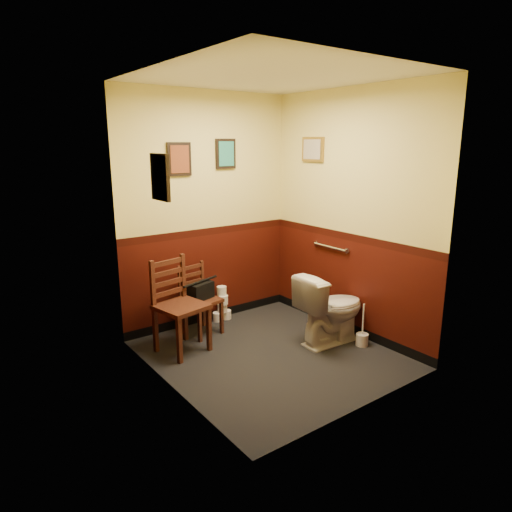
# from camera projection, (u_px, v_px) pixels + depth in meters

# --- Properties ---
(floor) EXTENTS (2.20, 2.40, 0.00)m
(floor) POSITION_uv_depth(u_px,v_px,m) (270.00, 355.00, 4.70)
(floor) COLOR black
(floor) RESTS_ON ground
(ceiling) EXTENTS (2.20, 2.40, 0.00)m
(ceiling) POSITION_uv_depth(u_px,v_px,m) (273.00, 76.00, 4.05)
(ceiling) COLOR silver
(ceiling) RESTS_ON ground
(wall_back) EXTENTS (2.20, 0.00, 2.70)m
(wall_back) POSITION_uv_depth(u_px,v_px,m) (208.00, 211.00, 5.31)
(wall_back) COLOR #380D07
(wall_back) RESTS_ON ground
(wall_front) EXTENTS (2.20, 0.00, 2.70)m
(wall_front) POSITION_uv_depth(u_px,v_px,m) (370.00, 248.00, 3.43)
(wall_front) COLOR #380D07
(wall_front) RESTS_ON ground
(wall_left) EXTENTS (0.00, 2.40, 2.70)m
(wall_left) POSITION_uv_depth(u_px,v_px,m) (166.00, 240.00, 3.74)
(wall_left) COLOR #380D07
(wall_left) RESTS_ON ground
(wall_right) EXTENTS (0.00, 2.40, 2.70)m
(wall_right) POSITION_uv_depth(u_px,v_px,m) (350.00, 215.00, 5.01)
(wall_right) COLOR #380D07
(wall_right) RESTS_ON ground
(grab_bar) EXTENTS (0.05, 0.56, 0.06)m
(grab_bar) POSITION_uv_depth(u_px,v_px,m) (330.00, 247.00, 5.28)
(grab_bar) COLOR silver
(grab_bar) RESTS_ON wall_right
(framed_print_back_a) EXTENTS (0.28, 0.04, 0.36)m
(framed_print_back_a) POSITION_uv_depth(u_px,v_px,m) (179.00, 159.00, 4.95)
(framed_print_back_a) COLOR black
(framed_print_back_a) RESTS_ON wall_back
(framed_print_back_b) EXTENTS (0.26, 0.04, 0.34)m
(framed_print_back_b) POSITION_uv_depth(u_px,v_px,m) (226.00, 154.00, 5.28)
(framed_print_back_b) COLOR black
(framed_print_back_b) RESTS_ON wall_back
(framed_print_left) EXTENTS (0.04, 0.30, 0.38)m
(framed_print_left) POSITION_uv_depth(u_px,v_px,m) (160.00, 177.00, 3.71)
(framed_print_left) COLOR black
(framed_print_left) RESTS_ON wall_left
(framed_print_right) EXTENTS (0.04, 0.34, 0.28)m
(framed_print_right) POSITION_uv_depth(u_px,v_px,m) (313.00, 149.00, 5.29)
(framed_print_right) COLOR olive
(framed_print_right) RESTS_ON wall_right
(toilet) EXTENTS (0.81, 0.48, 0.77)m
(toilet) POSITION_uv_depth(u_px,v_px,m) (331.00, 309.00, 4.91)
(toilet) COLOR white
(toilet) RESTS_ON floor
(toilet_brush) EXTENTS (0.13, 0.13, 0.47)m
(toilet_brush) POSITION_uv_depth(u_px,v_px,m) (362.00, 339.00, 4.90)
(toilet_brush) COLOR silver
(toilet_brush) RESTS_ON floor
(chair_left) EXTENTS (0.54, 0.54, 0.98)m
(chair_left) POSITION_uv_depth(u_px,v_px,m) (179.00, 306.00, 4.70)
(chair_left) COLOR #59291A
(chair_left) RESTS_ON floor
(chair_right) EXTENTS (0.43, 0.43, 0.80)m
(chair_right) POSITION_uv_depth(u_px,v_px,m) (199.00, 299.00, 5.15)
(chair_right) COLOR #59291A
(chair_right) RESTS_ON floor
(handbag) EXTENTS (0.33, 0.23, 0.22)m
(handbag) POSITION_uv_depth(u_px,v_px,m) (201.00, 291.00, 5.10)
(handbag) COLOR black
(handbag) RESTS_ON chair_right
(tp_stack) EXTENTS (0.25, 0.15, 0.43)m
(tp_stack) POSITION_uv_depth(u_px,v_px,m) (222.00, 306.00, 5.58)
(tp_stack) COLOR silver
(tp_stack) RESTS_ON floor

